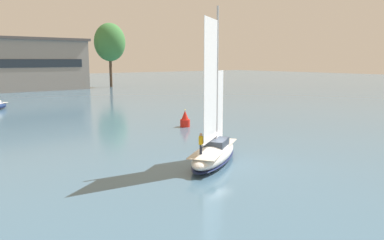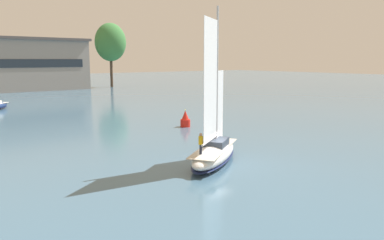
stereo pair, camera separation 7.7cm
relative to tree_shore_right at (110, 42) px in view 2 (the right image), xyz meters
The scene contains 5 objects.
ground_plane 92.69m from the tree_shore_right, 110.44° to the right, with size 400.00×400.00×0.00m, color #42667F.
waterfront_building 31.67m from the tree_shore_right, behind, with size 45.13×18.94×14.38m.
tree_shore_right is the anchor object (origin of this frame).
sailboat_main 92.53m from the tree_shore_right, 110.44° to the right, with size 9.15×7.33×12.75m.
channel_buoy 75.85m from the tree_shore_right, 108.59° to the right, with size 1.25×1.25×2.24m.
Camera 2 is at (-19.90, -22.83, 8.49)m, focal length 35.00 mm.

